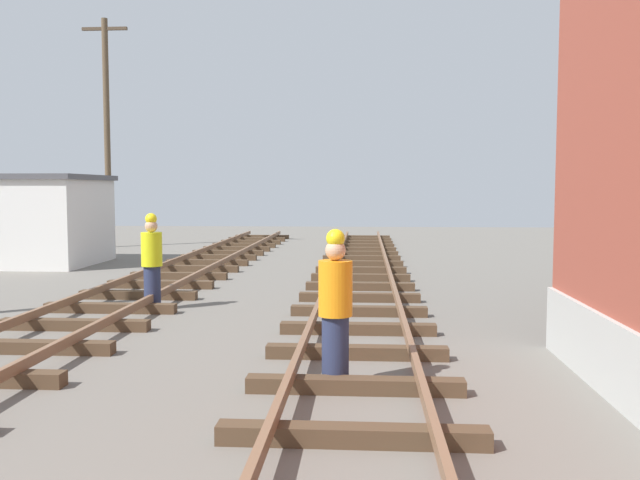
{
  "coord_description": "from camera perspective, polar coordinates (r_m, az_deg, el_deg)",
  "views": [
    {
      "loc": [
        0.96,
        -1.28,
        2.34
      ],
      "look_at": [
        0.15,
        10.74,
        1.41
      ],
      "focal_mm": 37.74,
      "sensor_mm": 36.0,
      "label": 1
    }
  ],
  "objects": [
    {
      "name": "control_hut",
      "position": [
        22.3,
        -22.02,
        1.62
      ],
      "size": [
        3.0,
        3.8,
        2.76
      ],
      "color": "silver",
      "rests_on": "ground"
    },
    {
      "name": "utility_pole_far",
      "position": [
        28.25,
        -17.62,
        8.95
      ],
      "size": [
        1.8,
        0.24,
        8.99
      ],
      "color": "brown",
      "rests_on": "ground"
    },
    {
      "name": "track_worker_foreground",
      "position": [
        7.92,
        1.31,
        -5.86
      ],
      "size": [
        0.4,
        0.4,
        1.87
      ],
      "color": "#262D4C",
      "rests_on": "ground"
    },
    {
      "name": "track_worker_distant",
      "position": [
        13.33,
        -14.07,
        -1.82
      ],
      "size": [
        0.4,
        0.4,
        1.87
      ],
      "color": "#262D4C",
      "rests_on": "ground"
    }
  ]
}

